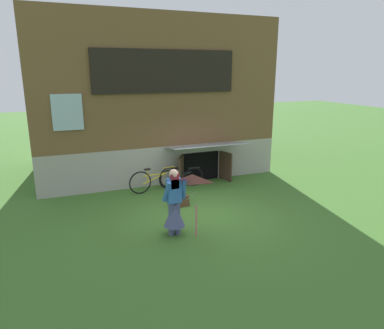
{
  "coord_description": "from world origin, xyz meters",
  "views": [
    {
      "loc": [
        -3.62,
        -8.41,
        3.9
      ],
      "look_at": [
        0.08,
        0.85,
        1.24
      ],
      "focal_mm": 33.01,
      "sensor_mm": 36.0,
      "label": 1
    }
  ],
  "objects": [
    {
      "name": "person",
      "position": [
        -1.07,
        -0.87,
        0.7
      ],
      "size": [
        0.61,
        0.53,
        1.66
      ],
      "rotation": [
        0.0,
        0.0,
        -0.01
      ],
      "color": "#474C75",
      "rests_on": "ground_plane"
    },
    {
      "name": "kite",
      "position": [
        -0.82,
        -1.41,
        1.28
      ],
      "size": [
        1.0,
        1.04,
        1.53
      ],
      "color": "#E54C7F",
      "rests_on": "ground_plane"
    },
    {
      "name": "bicycle_yellow",
      "position": [
        -0.63,
        2.41,
        0.4
      ],
      "size": [
        1.79,
        0.27,
        0.82
      ],
      "rotation": [
        0.0,
        0.0,
        0.13
      ],
      "color": "black",
      "rests_on": "ground_plane"
    },
    {
      "name": "bicycle_black",
      "position": [
        0.36,
        2.53,
        0.34
      ],
      "size": [
        1.53,
        0.15,
        0.7
      ],
      "rotation": [
        0.0,
        0.0,
        -0.07
      ],
      "color": "black",
      "rests_on": "ground_plane"
    },
    {
      "name": "ground_plane",
      "position": [
        0.0,
        0.0,
        0.0
      ],
      "size": [
        60.0,
        60.0,
        0.0
      ],
      "primitive_type": "plane",
      "color": "#3D6B28"
    },
    {
      "name": "wooden_crate",
      "position": [
        -0.29,
        0.89,
        0.16
      ],
      "size": [
        0.44,
        0.38,
        0.33
      ],
      "primitive_type": "cube",
      "color": "#4C331E",
      "rests_on": "ground_plane"
    },
    {
      "name": "log_house",
      "position": [
        0.0,
        5.5,
        2.88
      ],
      "size": [
        8.57,
        6.13,
        5.75
      ],
      "color": "#9E998E",
      "rests_on": "ground_plane"
    }
  ]
}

